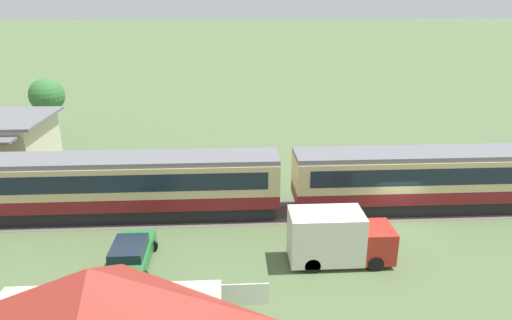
{
  "coord_description": "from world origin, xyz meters",
  "views": [
    {
      "loc": [
        -10.01,
        -24.14,
        12.76
      ],
      "look_at": [
        -8.3,
        5.86,
        2.16
      ],
      "focal_mm": 32.0,
      "sensor_mm": 36.0,
      "label": 1
    }
  ],
  "objects_px": {
    "passenger_train": "(290,180)",
    "parked_car_green": "(130,256)",
    "delivery_truck_red": "(337,237)",
    "yard_tree_1": "(47,96)"
  },
  "relations": [
    {
      "from": "passenger_train",
      "to": "parked_car_green",
      "type": "height_order",
      "value": "passenger_train"
    },
    {
      "from": "parked_car_green",
      "to": "yard_tree_1",
      "type": "relative_size",
      "value": 0.77
    },
    {
      "from": "parked_car_green",
      "to": "delivery_truck_red",
      "type": "height_order",
      "value": "delivery_truck_red"
    },
    {
      "from": "passenger_train",
      "to": "delivery_truck_red",
      "type": "height_order",
      "value": "passenger_train"
    },
    {
      "from": "passenger_train",
      "to": "parked_car_green",
      "type": "bearing_deg",
      "value": -146.48
    },
    {
      "from": "passenger_train",
      "to": "parked_car_green",
      "type": "distance_m",
      "value": 10.65
    },
    {
      "from": "passenger_train",
      "to": "yard_tree_1",
      "type": "height_order",
      "value": "yard_tree_1"
    },
    {
      "from": "parked_car_green",
      "to": "delivery_truck_red",
      "type": "bearing_deg",
      "value": -90.35
    },
    {
      "from": "delivery_truck_red",
      "to": "yard_tree_1",
      "type": "bearing_deg",
      "value": 134.44
    },
    {
      "from": "delivery_truck_red",
      "to": "passenger_train",
      "type": "bearing_deg",
      "value": 105.4
    }
  ]
}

